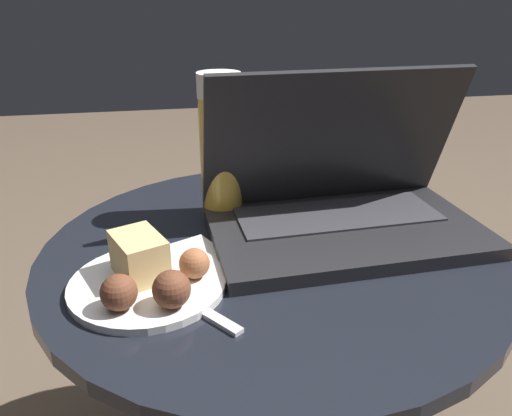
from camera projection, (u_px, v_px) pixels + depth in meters
The scene contains 6 objects.
table at pixel (270, 345), 0.72m from camera, with size 0.60×0.60×0.48m.
napkin at pixel (166, 272), 0.59m from camera, with size 0.20×0.17×0.00m.
laptop at pixel (341, 199), 0.68m from camera, with size 0.36×0.23×0.22m.
beer_glass at pixel (221, 147), 0.70m from camera, with size 0.06×0.06×0.21m.
snack_plate at pixel (149, 276), 0.55m from camera, with size 0.18×0.18×0.06m.
fork at pixel (169, 291), 0.55m from camera, with size 0.13×0.16×0.01m.
Camera 1 is at (-0.13, -0.56, 0.79)m, focal length 35.00 mm.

